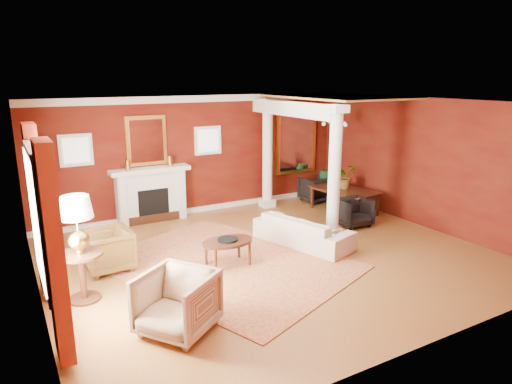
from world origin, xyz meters
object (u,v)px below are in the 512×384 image
side_table (78,230)px  sofa (303,226)px  armchair_stripe (177,300)px  dining_table (345,194)px  armchair_leopard (108,248)px  coffee_table (228,243)px

side_table → sofa: bearing=3.8°
armchair_stripe → dining_table: dining_table is taller
armchair_leopard → dining_table: (6.02, 0.74, 0.06)m
coffee_table → side_table: bearing=-178.1°
coffee_table → dining_table: (4.09, 1.61, 0.03)m
sofa → armchair_leopard: armchair_leopard is taller
armchair_stripe → side_table: 1.95m
armchair_stripe → dining_table: bearing=84.4°
armchair_leopard → side_table: size_ratio=0.49×
armchair_stripe → dining_table: size_ratio=0.55×
side_table → dining_table: (6.59, 1.69, -0.67)m
coffee_table → armchair_stripe: bearing=-133.4°
armchair_leopard → side_table: side_table is taller
armchair_leopard → side_table: 1.33m
armchair_leopard → coffee_table: 2.11m
sofa → dining_table: (2.28, 1.40, 0.06)m
sofa → side_table: 4.38m
armchair_stripe → side_table: size_ratio=0.56×
dining_table → armchair_leopard: bearing=88.8°
side_table → armchair_stripe: bearing=-59.1°
sofa → coffee_table: 1.82m
sofa → side_table: (-4.31, -0.29, 0.73)m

